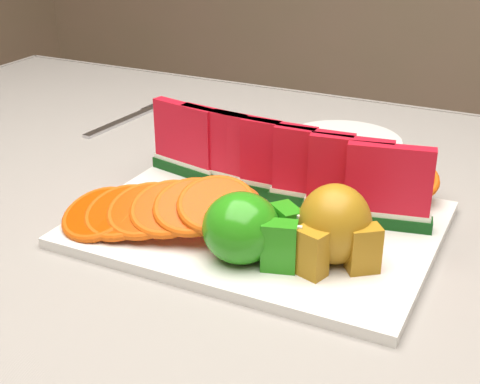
% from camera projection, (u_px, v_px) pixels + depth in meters
% --- Properties ---
extents(table, '(1.40, 0.90, 0.75)m').
position_uv_depth(table, '(223.00, 276.00, 0.88)').
color(table, '#45271D').
rests_on(table, ground).
extents(tablecloth, '(1.53, 1.03, 0.20)m').
position_uv_depth(tablecloth, '(223.00, 234.00, 0.86)').
color(tablecloth, gray).
rests_on(tablecloth, table).
extents(platter, '(0.40, 0.30, 0.01)m').
position_uv_depth(platter, '(259.00, 224.00, 0.78)').
color(platter, silver).
rests_on(platter, tablecloth).
extents(apple_cluster, '(0.11, 0.10, 0.07)m').
position_uv_depth(apple_cluster, '(248.00, 230.00, 0.69)').
color(apple_cluster, '#1C860B').
rests_on(apple_cluster, platter).
extents(pear_cluster, '(0.09, 0.09, 0.08)m').
position_uv_depth(pear_cluster, '(335.00, 227.00, 0.68)').
color(pear_cluster, '#B87A1E').
rests_on(pear_cluster, platter).
extents(side_plate, '(0.22, 0.22, 0.01)m').
position_uv_depth(side_plate, '(343.00, 142.00, 1.03)').
color(side_plate, silver).
rests_on(side_plate, tablecloth).
extents(fork, '(0.03, 0.20, 0.00)m').
position_uv_depth(fork, '(124.00, 120.00, 1.13)').
color(fork, silver).
rests_on(fork, tablecloth).
extents(watermelon_row, '(0.39, 0.07, 0.10)m').
position_uv_depth(watermelon_row, '(278.00, 163.00, 0.81)').
color(watermelon_row, '#0C4017').
rests_on(watermelon_row, platter).
extents(orange_fan_front, '(0.24, 0.15, 0.06)m').
position_uv_depth(orange_fan_front, '(157.00, 209.00, 0.74)').
color(orange_fan_front, '#C84700').
rests_on(orange_fan_front, platter).
extents(orange_fan_back, '(0.34, 0.11, 0.05)m').
position_uv_depth(orange_fan_back, '(312.00, 167.00, 0.87)').
color(orange_fan_back, '#C84700').
rests_on(orange_fan_back, platter).
extents(tangerine_segments, '(0.21, 0.06, 0.02)m').
position_uv_depth(tangerine_segments, '(267.00, 209.00, 0.77)').
color(tangerine_segments, orange).
rests_on(tangerine_segments, platter).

